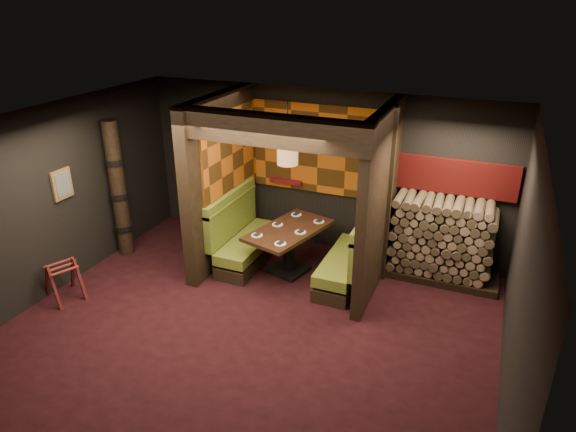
# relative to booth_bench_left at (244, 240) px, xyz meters

# --- Properties ---
(floor) EXTENTS (6.50, 5.50, 0.02)m
(floor) POSITION_rel_booth_bench_left_xyz_m (0.96, -1.65, -0.41)
(floor) COLOR black
(floor) RESTS_ON ground
(ceiling) EXTENTS (6.50, 5.50, 0.02)m
(ceiling) POSITION_rel_booth_bench_left_xyz_m (0.96, -1.65, 2.46)
(ceiling) COLOR black
(ceiling) RESTS_ON ground
(wall_back) EXTENTS (6.50, 0.02, 2.85)m
(wall_back) POSITION_rel_booth_bench_left_xyz_m (0.96, 1.11, 1.02)
(wall_back) COLOR black
(wall_back) RESTS_ON ground
(wall_front) EXTENTS (6.50, 0.02, 2.85)m
(wall_front) POSITION_rel_booth_bench_left_xyz_m (0.96, -4.41, 1.02)
(wall_front) COLOR black
(wall_front) RESTS_ON ground
(wall_left) EXTENTS (0.02, 5.50, 2.85)m
(wall_left) POSITION_rel_booth_bench_left_xyz_m (-2.30, -1.65, 1.02)
(wall_left) COLOR black
(wall_left) RESTS_ON ground
(wall_right) EXTENTS (0.02, 5.50, 2.85)m
(wall_right) POSITION_rel_booth_bench_left_xyz_m (4.22, -1.65, 1.02)
(wall_right) COLOR black
(wall_right) RESTS_ON ground
(partition_left) EXTENTS (0.20, 2.20, 2.85)m
(partition_left) POSITION_rel_booth_bench_left_xyz_m (-0.39, -0.00, 1.02)
(partition_left) COLOR black
(partition_left) RESTS_ON floor
(partition_right) EXTENTS (0.15, 2.10, 2.85)m
(partition_right) POSITION_rel_booth_bench_left_xyz_m (2.26, 0.05, 1.02)
(partition_right) COLOR black
(partition_right) RESTS_ON floor
(header_beam) EXTENTS (2.85, 0.18, 0.44)m
(header_beam) POSITION_rel_booth_bench_left_xyz_m (0.94, -0.95, 2.23)
(header_beam) COLOR black
(header_beam) RESTS_ON partition_left
(tapa_back_panel) EXTENTS (2.40, 0.06, 1.55)m
(tapa_back_panel) POSITION_rel_booth_bench_left_xyz_m (0.94, 1.06, 1.42)
(tapa_back_panel) COLOR #AB5110
(tapa_back_panel) RESTS_ON wall_back
(tapa_side_panel) EXTENTS (0.04, 1.85, 1.45)m
(tapa_side_panel) POSITION_rel_booth_bench_left_xyz_m (-0.27, 0.17, 1.45)
(tapa_side_panel) COLOR #AB5110
(tapa_side_panel) RESTS_ON partition_left
(lacquer_shelf) EXTENTS (0.60, 0.12, 0.07)m
(lacquer_shelf) POSITION_rel_booth_bench_left_xyz_m (0.36, 1.00, 0.78)
(lacquer_shelf) COLOR maroon
(lacquer_shelf) RESTS_ON wall_back
(booth_bench_left) EXTENTS (0.68, 1.60, 1.14)m
(booth_bench_left) POSITION_rel_booth_bench_left_xyz_m (0.00, 0.00, 0.00)
(booth_bench_left) COLOR black
(booth_bench_left) RESTS_ON floor
(booth_bench_right) EXTENTS (0.68, 1.60, 1.14)m
(booth_bench_right) POSITION_rel_booth_bench_left_xyz_m (1.89, 0.00, 0.00)
(booth_bench_right) COLOR black
(booth_bench_right) RESTS_ON floor
(dining_table) EXTENTS (1.17, 1.65, 0.79)m
(dining_table) POSITION_rel_booth_bench_left_xyz_m (0.85, -0.06, 0.15)
(dining_table) COLOR black
(dining_table) RESTS_ON floor
(place_settings) EXTENTS (0.90, 1.29, 0.03)m
(place_settings) POSITION_rel_booth_bench_left_xyz_m (0.85, -0.06, 0.40)
(place_settings) COLOR white
(place_settings) RESTS_ON dining_table
(pendant_lamp) EXTENTS (0.32, 0.32, 0.95)m
(pendant_lamp) POSITION_rel_booth_bench_left_xyz_m (0.85, -0.11, 1.72)
(pendant_lamp) COLOR #92613A
(pendant_lamp) RESTS_ON ceiling
(framed_picture) EXTENTS (0.05, 0.36, 0.46)m
(framed_picture) POSITION_rel_booth_bench_left_xyz_m (-2.25, -1.55, 1.22)
(framed_picture) COLOR brown
(framed_picture) RESTS_ON wall_left
(luggage_rack) EXTENTS (0.72, 0.64, 0.66)m
(luggage_rack) POSITION_rel_booth_bench_left_xyz_m (-1.98, -2.10, -0.07)
(luggage_rack) COLOR #491113
(luggage_rack) RESTS_ON floor
(totem_column) EXTENTS (0.31, 0.31, 2.40)m
(totem_column) POSITION_rel_booth_bench_left_xyz_m (-2.09, -0.55, 0.79)
(totem_column) COLOR black
(totem_column) RESTS_ON floor
(firewood_stack) EXTENTS (1.73, 0.70, 1.36)m
(firewood_stack) POSITION_rel_booth_bench_left_xyz_m (3.25, 0.70, 0.28)
(firewood_stack) COLOR black
(firewood_stack) RESTS_ON floor
(mosaic_header) EXTENTS (1.83, 0.10, 0.56)m
(mosaic_header) POSITION_rel_booth_bench_left_xyz_m (3.25, 1.03, 1.24)
(mosaic_header) COLOR maroon
(mosaic_header) RESTS_ON wall_back
(bay_front_post) EXTENTS (0.08, 0.08, 2.85)m
(bay_front_post) POSITION_rel_booth_bench_left_xyz_m (2.35, 0.31, 1.02)
(bay_front_post) COLOR black
(bay_front_post) RESTS_ON floor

